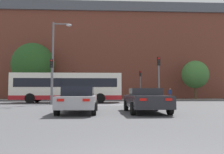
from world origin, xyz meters
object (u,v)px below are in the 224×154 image
pedestrian_walking_west (170,93)px  traffic_light_near_left (51,74)px  bus_crossing_lead (68,87)px  traffic_light_far_right (140,80)px  street_lamp_junction (56,55)px  traffic_light_far_left (74,81)px  car_roadster_right (146,100)px  car_saloon_left (79,99)px  traffic_light_near_right (159,72)px  pedestrian_waiting (54,93)px  pedestrian_walking_east (64,93)px

pedestrian_walking_west → traffic_light_near_left: bearing=-99.9°
bus_crossing_lead → traffic_light_far_right: size_ratio=2.68×
traffic_light_near_left → pedestrian_walking_west: 19.47m
street_lamp_junction → traffic_light_far_left: bearing=89.6°
car_roadster_right → traffic_light_near_left: traffic_light_near_left is taller
car_saloon_left → traffic_light_near_left: bearing=113.2°
traffic_light_near_left → traffic_light_far_right: bearing=49.8°
bus_crossing_lead → pedestrian_walking_west: (13.91, 9.05, -0.66)m
traffic_light_far_right → pedestrian_walking_west: size_ratio=2.51×
bus_crossing_lead → traffic_light_near_right: size_ratio=2.59×
pedestrian_waiting → traffic_light_far_left: bearing=-75.8°
pedestrian_walking_west → traffic_light_far_right: bearing=-135.8°
car_saloon_left → traffic_light_near_left: 8.70m
car_roadster_right → pedestrian_walking_east: 21.97m
traffic_light_far_left → pedestrian_walking_east: (-1.46, 0.63, -1.85)m
traffic_light_near_right → street_lamp_junction: size_ratio=0.58×
pedestrian_waiting → bus_crossing_lead: bearing=-118.2°
bus_crossing_lead → traffic_light_far_left: (-0.48, 8.58, 1.12)m
traffic_light_near_left → pedestrian_walking_east: 12.83m
pedestrian_waiting → pedestrian_walking_east: (1.65, -1.05, -0.02)m
traffic_light_far_right → traffic_light_near_right: 12.30m
car_saloon_left → traffic_light_near_left: (-3.31, 7.78, 2.04)m
traffic_light_near_left → pedestrian_waiting: size_ratio=2.55×
traffic_light_far_left → traffic_light_far_right: bearing=0.8°
traffic_light_near_left → traffic_light_near_right: bearing=-0.7°
street_lamp_junction → traffic_light_far_right: bearing=50.7°
car_roadster_right → street_lamp_junction: size_ratio=0.57×
traffic_light_far_left → pedestrian_waiting: 3.98m
street_lamp_junction → bus_crossing_lead: bearing=80.6°
traffic_light_near_right → pedestrian_walking_west: traffic_light_near_right is taller
car_saloon_left → car_roadster_right: bearing=0.3°
street_lamp_junction → pedestrian_walking_east: bearing=96.2°
traffic_light_far_right → street_lamp_junction: size_ratio=0.56×
street_lamp_junction → pedestrian_waiting: (-3.04, 13.67, -3.61)m
car_roadster_right → traffic_light_far_right: bearing=79.5°
car_roadster_right → traffic_light_far_left: bearing=107.2°
pedestrian_walking_east → pedestrian_walking_west: pedestrian_walking_west is taller
traffic_light_near_left → pedestrian_walking_east: bearing=94.7°
traffic_light_near_right → pedestrian_waiting: size_ratio=2.70×
traffic_light_far_left → traffic_light_near_left: 12.03m
pedestrian_walking_east → bus_crossing_lead: bearing=18.7°
bus_crossing_lead → traffic_light_far_right: traffic_light_far_right is taller
bus_crossing_lead → pedestrian_waiting: size_ratio=6.99×
pedestrian_waiting → pedestrian_walking_west: 17.55m
traffic_light_near_right → pedestrian_walking_west: size_ratio=2.60×
car_saloon_left → traffic_light_near_right: traffic_light_near_right is taller
traffic_light_far_right → pedestrian_waiting: 13.19m
pedestrian_walking_east → pedestrian_waiting: bearing=-115.5°
pedestrian_waiting → pedestrian_walking_west: size_ratio=0.96×
bus_crossing_lead → pedestrian_waiting: (-3.60, 10.25, -0.71)m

